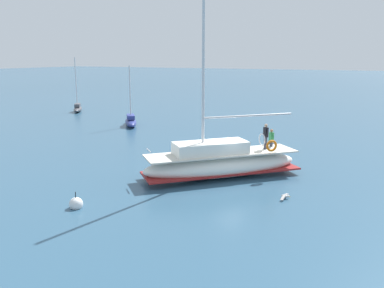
# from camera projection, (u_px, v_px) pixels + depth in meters

# --- Properties ---
(ground_plane) EXTENTS (400.00, 400.00, 0.00)m
(ground_plane) POSITION_uv_depth(u_px,v_px,m) (225.00, 175.00, 24.84)
(ground_plane) COLOR #2D516B
(main_sailboat) EXTENTS (8.64, 8.33, 12.70)m
(main_sailboat) POSITION_uv_depth(u_px,v_px,m) (221.00, 162.00, 24.27)
(main_sailboat) COLOR white
(main_sailboat) RESTS_ON ground
(moored_cutter_left) EXTENTS (3.84, 3.25, 6.91)m
(moored_cutter_left) POSITION_uv_depth(u_px,v_px,m) (78.00, 108.00, 52.97)
(moored_cutter_left) COLOR #4C4C51
(moored_cutter_left) RESTS_ON ground
(moored_cutter_right) EXTENTS (4.41, 3.90, 6.15)m
(moored_cutter_right) POSITION_uv_depth(u_px,v_px,m) (131.00, 121.00, 42.28)
(moored_cutter_right) COLOR navy
(moored_cutter_right) RESTS_ON ground
(seagull) EXTENTS (1.09, 0.47, 0.17)m
(seagull) POSITION_uv_depth(u_px,v_px,m) (285.00, 196.00, 20.69)
(seagull) COLOR silver
(seagull) RESTS_ON ground
(mooring_buoy) EXTENTS (0.65, 0.65, 0.92)m
(mooring_buoy) POSITION_uv_depth(u_px,v_px,m) (76.00, 204.00, 19.41)
(mooring_buoy) COLOR silver
(mooring_buoy) RESTS_ON ground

